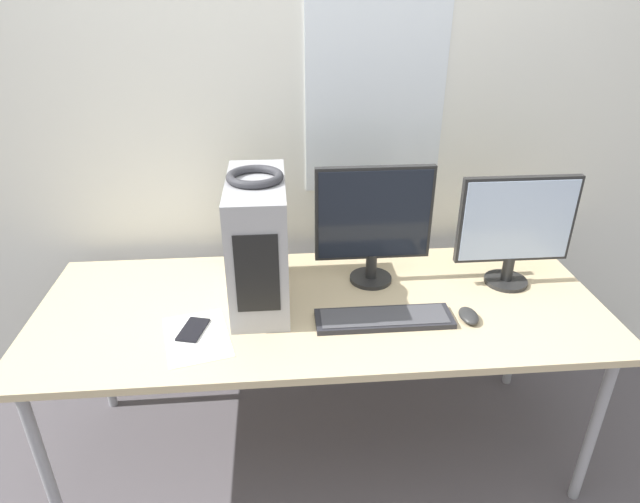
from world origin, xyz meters
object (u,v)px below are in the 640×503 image
Objects in this scene: monitor_main at (374,221)px; monitor_right_near at (516,227)px; mouse at (469,316)px; pc_tower at (259,242)px; keyboard at (384,318)px; headphones at (255,177)px; cell_phone at (193,330)px.

monitor_right_near is (0.54, -0.06, -0.02)m from monitor_main.
monitor_main reaches higher than mouse.
monitor_main is at bearing 173.12° from monitor_right_near.
mouse is at bearing -15.86° from pc_tower.
pc_tower reaches higher than monitor_right_near.
keyboard is at bearing -24.13° from pc_tower.
headphones reaches higher than keyboard.
monitor_right_near is at bearing 25.75° from cell_phone.
keyboard reaches higher than cell_phone.
pc_tower is 3.11× the size of cell_phone.
monitor_right_near is at bearing -6.88° from monitor_main.
mouse is at bearing -2.79° from keyboard.
cell_phone is at bearing -179.64° from keyboard.
cell_phone is (-0.67, -0.00, -0.01)m from keyboard.
monitor_main is 0.78m from cell_phone.
pc_tower is 0.97× the size of keyboard.
cell_phone is at bearing -139.42° from headphones.
monitor_main is at bearing 12.10° from headphones.
mouse is at bearing -134.35° from monitor_right_near.
headphones is 0.40× the size of keyboard.
monitor_main is 1.07× the size of monitor_right_near.
keyboard is 0.67m from cell_phone.
monitor_main is 0.54m from monitor_right_near.
headphones is 0.44× the size of monitor_right_near.
monitor_main is at bearing 89.76° from keyboard.
monitor_main is 4.45× the size of mouse.
pc_tower is at bearing 55.46° from cell_phone.
mouse reaches higher than cell_phone.
headphones is (0.00, 0.00, 0.25)m from pc_tower.
headphones reaches higher than cell_phone.
mouse is (0.74, -0.21, -0.47)m from headphones.
headphones reaches higher than pc_tower.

